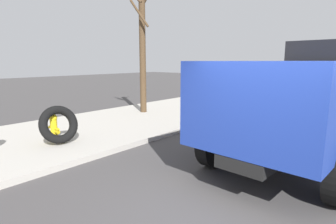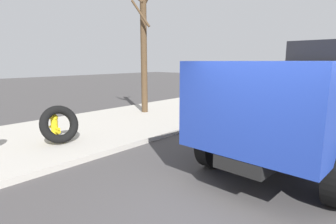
# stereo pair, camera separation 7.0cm
# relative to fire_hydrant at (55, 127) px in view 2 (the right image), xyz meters

# --- Properties ---
(sidewalk_curb) EXTENTS (36.00, 5.00, 0.15)m
(sidewalk_curb) POSITION_rel_fire_hydrant_xyz_m (-0.10, 0.77, -0.50)
(sidewalk_curb) COLOR #ADA89E
(sidewalk_curb) RESTS_ON ground
(fire_hydrant) EXTENTS (0.22, 0.49, 0.80)m
(fire_hydrant) POSITION_rel_fire_hydrant_xyz_m (0.00, 0.00, 0.00)
(fire_hydrant) COLOR yellow
(fire_hydrant) RESTS_ON sidewalk_curb
(loose_tire) EXTENTS (1.11, 0.67, 1.08)m
(loose_tire) POSITION_rel_fire_hydrant_xyz_m (0.02, -0.26, 0.11)
(loose_tire) COLOR black
(loose_tire) RESTS_ON sidewalk_curb
(dump_truck_blue) EXTENTS (7.11, 3.06, 3.00)m
(dump_truck_blue) POSITION_rel_fire_hydrant_xyz_m (4.12, -5.52, 1.04)
(dump_truck_blue) COLOR #1E3899
(dump_truck_blue) RESTS_ON ground
(bare_tree) EXTENTS (0.90, 1.01, 5.21)m
(bare_tree) POSITION_rel_fire_hydrant_xyz_m (4.86, 1.42, 2.25)
(bare_tree) COLOR #4C3823
(bare_tree) RESTS_ON sidewalk_curb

